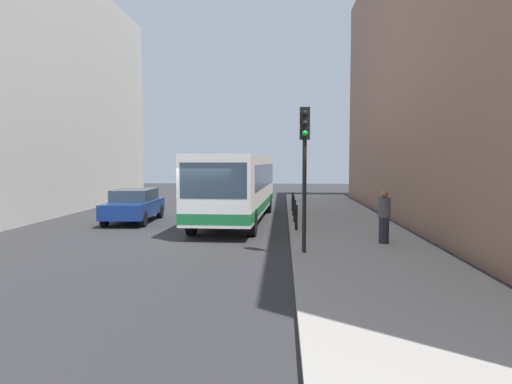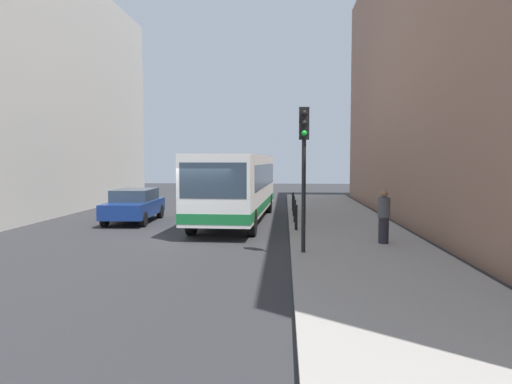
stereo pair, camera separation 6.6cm
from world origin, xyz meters
name	(u,v)px [view 2 (the right image)]	position (x,y,z in m)	size (l,w,h in m)	color
ground_plane	(199,239)	(0.00, 0.00, 0.00)	(80.00, 80.00, 0.00)	#2D2D30
sidewalk	(354,239)	(5.40, 0.00, 0.07)	(4.40, 40.00, 0.15)	#9E9991
building_right	(491,58)	(11.50, 4.00, 6.99)	(7.00, 32.00, 13.98)	#936B56
bus	(237,184)	(0.89, 4.78, 1.73)	(3.01, 11.12, 3.00)	white
car_beside_bus	(134,205)	(-3.73, 4.39, 0.78)	(1.98, 4.46, 1.48)	navy
car_behind_bus	(244,190)	(0.29, 15.13, 0.78)	(2.00, 4.47, 1.48)	black
traffic_light	(304,152)	(3.55, -2.92, 3.01)	(0.28, 0.33, 4.10)	black
bollard_near	(296,217)	(3.45, 1.37, 0.62)	(0.11, 0.11, 0.95)	black
bollard_mid	(295,211)	(3.45, 3.63, 0.62)	(0.11, 0.11, 0.95)	black
bollard_far	(294,206)	(3.45, 5.89, 0.62)	(0.11, 0.11, 0.95)	black
bollard_farthest	(293,202)	(3.45, 8.15, 0.62)	(0.11, 0.11, 0.95)	black
pedestrian_near_signal	(384,217)	(6.14, -1.30, 0.99)	(0.38, 0.38, 1.68)	#26262D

